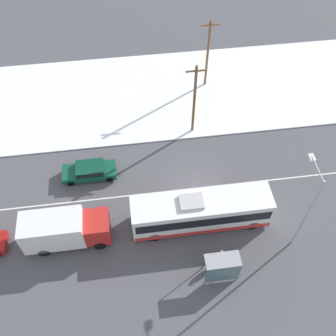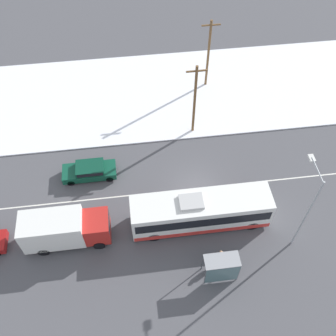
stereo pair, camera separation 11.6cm
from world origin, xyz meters
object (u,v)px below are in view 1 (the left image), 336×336
(sedan_car, at_px, (90,171))
(bus_shelter, at_px, (223,268))
(streetlamp, at_px, (308,203))
(utility_pole_snowlot, at_px, (208,53))
(pedestrian_at_stop, at_px, (221,255))
(city_bus, at_px, (201,211))
(utility_pole_roadside, at_px, (194,100))
(box_truck, at_px, (64,229))

(sedan_car, distance_m, bus_shelter, 14.10)
(streetlamp, relative_size, utility_pole_snowlot, 1.08)
(bus_shelter, bearing_deg, streetlamp, 21.84)
(utility_pole_snowlot, bearing_deg, pedestrian_at_stop, -97.71)
(city_bus, height_order, bus_shelter, city_bus)
(city_bus, relative_size, utility_pole_roadside, 1.41)
(box_truck, relative_size, sedan_car, 1.41)
(city_bus, height_order, box_truck, city_bus)
(utility_pole_roadside, relative_size, utility_pole_snowlot, 1.01)
(city_bus, bearing_deg, bus_shelter, -82.39)
(pedestrian_at_stop, height_order, streetlamp, streetlamp)
(city_bus, relative_size, sedan_car, 2.35)
(streetlamp, bearing_deg, bus_shelter, -158.16)
(utility_pole_snowlot, bearing_deg, streetlamp, -80.27)
(box_truck, height_order, streetlamp, streetlamp)
(box_truck, bearing_deg, bus_shelter, -22.17)
(streetlamp, xyz_separation_m, utility_pole_snowlot, (-3.20, 18.68, -1.09))
(pedestrian_at_stop, relative_size, streetlamp, 0.21)
(sedan_car, height_order, streetlamp, streetlamp)
(sedan_car, relative_size, streetlamp, 0.56)
(city_bus, distance_m, pedestrian_at_stop, 3.75)
(box_truck, height_order, utility_pole_roadside, utility_pole_roadside)
(box_truck, bearing_deg, city_bus, 1.58)
(bus_shelter, bearing_deg, utility_pole_snowlot, 82.18)
(city_bus, bearing_deg, box_truck, -178.42)
(bus_shelter, xyz_separation_m, streetlamp, (6.10, 2.45, 3.40))
(bus_shelter, height_order, utility_pole_roadside, utility_pole_roadside)
(bus_shelter, relative_size, utility_pole_roadside, 0.33)
(sedan_car, height_order, utility_pole_snowlot, utility_pole_snowlot)
(streetlamp, height_order, utility_pole_roadside, streetlamp)
(streetlamp, xyz_separation_m, utility_pole_roadside, (-5.66, 12.25, -1.06))
(sedan_car, relative_size, bus_shelter, 1.84)
(utility_pole_roadside, bearing_deg, sedan_car, -156.98)
(box_truck, distance_m, streetlamp, 17.65)
(utility_pole_snowlot, bearing_deg, bus_shelter, -97.82)
(pedestrian_at_stop, distance_m, bus_shelter, 1.35)
(bus_shelter, distance_m, utility_pole_snowlot, 21.45)
(sedan_car, xyz_separation_m, streetlamp, (15.39, -8.12, 4.32))
(bus_shelter, distance_m, streetlamp, 7.40)
(streetlamp, bearing_deg, utility_pole_roadside, 114.80)
(utility_pole_roadside, distance_m, utility_pole_snowlot, 6.88)
(city_bus, bearing_deg, utility_pole_snowlot, 77.74)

